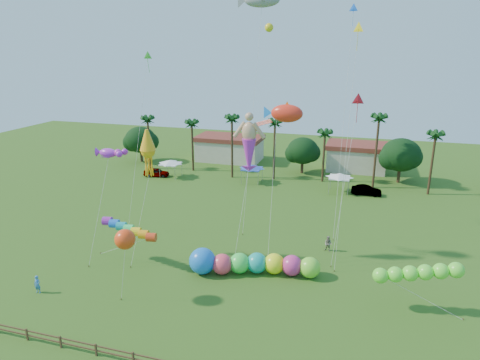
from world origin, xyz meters
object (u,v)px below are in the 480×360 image
(car_a, at_px, (156,172))
(spectator_a, at_px, (37,284))
(blue_ball, at_px, (203,261))
(car_b, at_px, (366,190))
(caterpillar_inflatable, at_px, (249,264))
(spectator_b, at_px, (328,244))

(car_a, bearing_deg, spectator_a, -179.01)
(spectator_a, relative_size, blue_ball, 0.75)
(car_b, bearing_deg, spectator_a, 142.74)
(car_b, relative_size, caterpillar_inflatable, 0.34)
(spectator_a, xyz_separation_m, spectator_b, (24.25, 15.82, 0.02))
(caterpillar_inflatable, bearing_deg, car_b, 55.79)
(car_b, distance_m, caterpillar_inflatable, 29.52)
(car_a, height_order, caterpillar_inflatable, caterpillar_inflatable)
(spectator_a, distance_m, caterpillar_inflatable, 19.41)
(car_b, distance_m, blue_ball, 32.25)
(blue_ball, bearing_deg, car_b, 62.03)
(spectator_b, bearing_deg, blue_ball, -127.78)
(car_a, height_order, car_b, car_a)
(car_a, bearing_deg, spectator_b, -132.71)
(spectator_a, bearing_deg, car_a, 97.41)
(spectator_b, bearing_deg, car_b, 96.76)
(car_a, distance_m, spectator_b, 36.97)
(spectator_a, bearing_deg, blue_ball, 28.12)
(car_a, bearing_deg, caterpillar_inflatable, -148.21)
(spectator_a, distance_m, spectator_b, 28.95)
(car_a, xyz_separation_m, spectator_b, (30.94, -20.25, 0.12))
(blue_ball, bearing_deg, spectator_a, -148.80)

